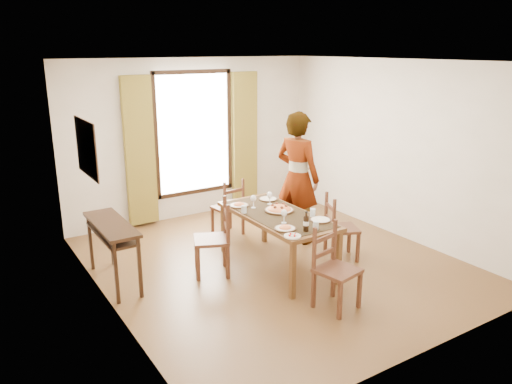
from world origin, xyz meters
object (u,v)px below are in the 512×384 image
man (298,178)px  pasta_platter (279,208)px  console_table (112,232)px  dining_table (277,219)px

man → pasta_platter: man is taller
console_table → man: man is taller
dining_table → man: size_ratio=0.91×
console_table → man: size_ratio=0.61×
dining_table → pasta_platter: bearing=40.4°
dining_table → pasta_platter: 0.16m
console_table → man: bearing=-1.4°
console_table → man: 2.81m
console_table → pasta_platter: bearing=-16.9°
dining_table → man: man is taller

